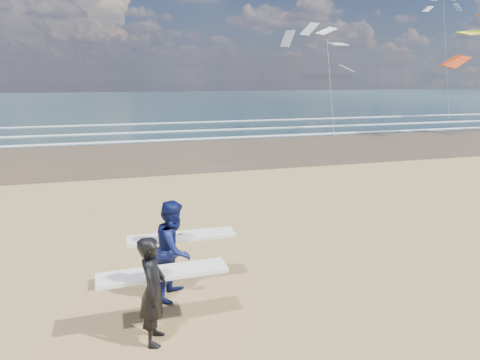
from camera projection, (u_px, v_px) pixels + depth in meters
name	position (u px, v px, depth m)	size (l,w,h in m)	color
wet_sand_strip	(414.00, 141.00, 29.46)	(220.00, 12.00, 0.01)	#4A3D27
ocean	(225.00, 100.00, 79.89)	(220.00, 100.00, 0.02)	#1B343C
foam_breakers	(341.00, 125.00, 38.88)	(220.00, 11.70, 0.05)	white
surfer_near	(154.00, 288.00, 7.00)	(2.21, 1.02, 1.85)	black
surfer_far	(175.00, 248.00, 8.47)	(2.20, 1.22, 1.99)	#0D154B
kite_1	(329.00, 63.00, 32.97)	(6.60, 4.83, 9.10)	slate
kite_5	(446.00, 50.00, 46.55)	(4.64, 4.61, 13.91)	slate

